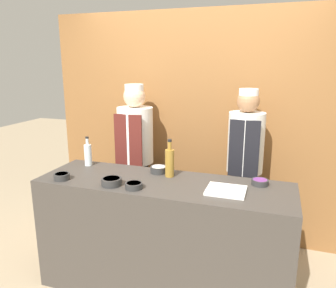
{
  "coord_description": "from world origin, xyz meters",
  "views": [
    {
      "loc": [
        0.81,
        -2.3,
        1.88
      ],
      "look_at": [
        0.0,
        0.13,
        1.24
      ],
      "focal_mm": 35.0,
      "sensor_mm": 36.0,
      "label": 1
    }
  ],
  "objects": [
    {
      "name": "sauce_bowl_brown",
      "position": [
        -0.35,
        -0.19,
        0.99
      ],
      "size": [
        0.16,
        0.16,
        0.06
      ],
      "color": "#2D2D2D",
      "rests_on": "counter"
    },
    {
      "name": "bottle_clear",
      "position": [
        -0.79,
        0.19,
        1.06
      ],
      "size": [
        0.07,
        0.07,
        0.27
      ],
      "color": "silver",
      "rests_on": "counter"
    },
    {
      "name": "sauce_bowl_white",
      "position": [
        -0.11,
        0.2,
        0.99
      ],
      "size": [
        0.14,
        0.14,
        0.06
      ],
      "color": "#2D2D2D",
      "rests_on": "counter"
    },
    {
      "name": "chef_right",
      "position": [
        0.56,
        0.73,
        0.9
      ],
      "size": [
        0.33,
        0.33,
        1.65
      ],
      "color": "#28282D",
      "rests_on": "ground_plane"
    },
    {
      "name": "ground_plane",
      "position": [
        0.0,
        0.0,
        0.0
      ],
      "size": [
        14.0,
        14.0,
        0.0
      ],
      "primitive_type": "plane",
      "color": "tan"
    },
    {
      "name": "cutting_board",
      "position": [
        0.51,
        -0.04,
        0.97
      ],
      "size": [
        0.28,
        0.25,
        0.02
      ],
      "color": "white",
      "rests_on": "counter"
    },
    {
      "name": "cabinet_wall",
      "position": [
        0.0,
        1.11,
        1.2
      ],
      "size": [
        3.21,
        0.18,
        2.4
      ],
      "color": "brown",
      "rests_on": "ground_plane"
    },
    {
      "name": "sauce_bowl_yellow",
      "position": [
        -0.16,
        -0.2,
        0.98
      ],
      "size": [
        0.13,
        0.13,
        0.05
      ],
      "color": "#2D2D2D",
      "rests_on": "counter"
    },
    {
      "name": "bottle_vinegar",
      "position": [
        0.01,
        0.14,
        1.08
      ],
      "size": [
        0.08,
        0.08,
        0.32
      ],
      "color": "olive",
      "rests_on": "counter"
    },
    {
      "name": "counter",
      "position": [
        0.0,
        0.0,
        0.48
      ],
      "size": [
        2.03,
        0.63,
        0.96
      ],
      "color": "#3D3833",
      "rests_on": "ground_plane"
    },
    {
      "name": "sauce_bowl_purple",
      "position": [
        0.73,
        0.18,
        0.98
      ],
      "size": [
        0.13,
        0.13,
        0.04
      ],
      "color": "#2D2D2D",
      "rests_on": "counter"
    },
    {
      "name": "sauce_bowl_red",
      "position": [
        -0.79,
        -0.21,
        0.99
      ],
      "size": [
        0.13,
        0.13,
        0.05
      ],
      "color": "#2D2D2D",
      "rests_on": "counter"
    },
    {
      "name": "chef_left",
      "position": [
        -0.56,
        0.73,
        0.9
      ],
      "size": [
        0.37,
        0.37,
        1.67
      ],
      "color": "#28282D",
      "rests_on": "ground_plane"
    }
  ]
}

